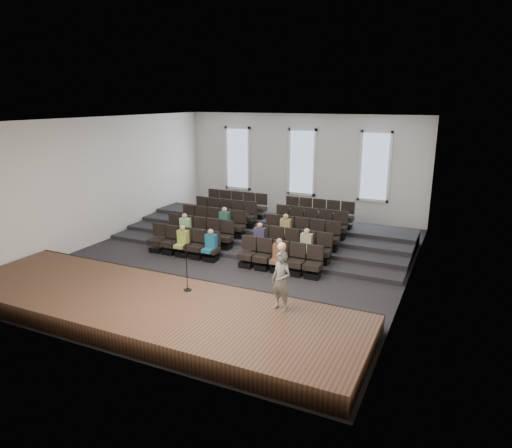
# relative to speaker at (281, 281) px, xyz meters

# --- Properties ---
(ground) EXTENTS (14.00, 14.00, 0.00)m
(ground) POSITION_rel_speaker_xyz_m (-3.44, 4.15, -1.27)
(ground) COLOR black
(ground) RESTS_ON ground
(ceiling) EXTENTS (12.00, 14.00, 0.02)m
(ceiling) POSITION_rel_speaker_xyz_m (-3.44, 4.15, 3.74)
(ceiling) COLOR white
(ceiling) RESTS_ON ground
(wall_back) EXTENTS (12.00, 0.04, 5.00)m
(wall_back) POSITION_rel_speaker_xyz_m (-3.44, 11.17, 1.23)
(wall_back) COLOR silver
(wall_back) RESTS_ON ground
(wall_front) EXTENTS (12.00, 0.04, 5.00)m
(wall_front) POSITION_rel_speaker_xyz_m (-3.44, -2.87, 1.23)
(wall_front) COLOR silver
(wall_front) RESTS_ON ground
(wall_left) EXTENTS (0.04, 14.00, 5.00)m
(wall_left) POSITION_rel_speaker_xyz_m (-9.46, 4.15, 1.23)
(wall_left) COLOR silver
(wall_left) RESTS_ON ground
(wall_right) EXTENTS (0.04, 14.00, 5.00)m
(wall_right) POSITION_rel_speaker_xyz_m (2.58, 4.15, 1.23)
(wall_right) COLOR silver
(wall_right) RESTS_ON ground
(stage) EXTENTS (11.80, 3.60, 0.50)m
(stage) POSITION_rel_speaker_xyz_m (-3.44, -0.95, -1.02)
(stage) COLOR #503122
(stage) RESTS_ON ground
(stage_lip) EXTENTS (11.80, 0.06, 0.52)m
(stage_lip) POSITION_rel_speaker_xyz_m (-3.44, 0.82, -1.02)
(stage_lip) COLOR black
(stage_lip) RESTS_ON ground
(risers) EXTENTS (11.80, 4.80, 0.60)m
(risers) POSITION_rel_speaker_xyz_m (-3.44, 7.32, -1.08)
(risers) COLOR black
(risers) RESTS_ON ground
(seating_rows) EXTENTS (6.80, 4.70, 1.67)m
(seating_rows) POSITION_rel_speaker_xyz_m (-3.44, 5.69, -0.59)
(seating_rows) COLOR black
(seating_rows) RESTS_ON ground
(windows) EXTENTS (8.44, 0.10, 3.24)m
(windows) POSITION_rel_speaker_xyz_m (-3.44, 11.10, 1.43)
(windows) COLOR white
(windows) RESTS_ON wall_back
(audience) EXTENTS (5.45, 2.64, 1.10)m
(audience) POSITION_rel_speaker_xyz_m (-3.44, 4.47, -0.46)
(audience) COLOR #A1B147
(audience) RESTS_ON seating_rows
(speaker) EXTENTS (0.65, 0.53, 1.55)m
(speaker) POSITION_rel_speaker_xyz_m (0.00, 0.00, 0.00)
(speaker) COLOR #5E5C59
(speaker) RESTS_ON stage
(mic_stand) EXTENTS (0.23, 0.23, 1.37)m
(mic_stand) POSITION_rel_speaker_xyz_m (-2.82, 0.01, -0.37)
(mic_stand) COLOR black
(mic_stand) RESTS_ON stage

